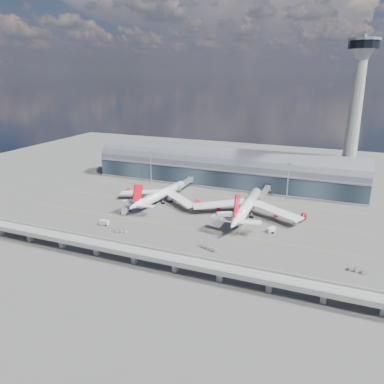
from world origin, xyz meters
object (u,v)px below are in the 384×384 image
at_px(floodlight_mast_left, 151,167).
at_px(control_tower, 354,120).
at_px(cargo_train_0, 121,231).
at_px(airliner_right, 247,207).
at_px(cargo_train_2, 358,270).
at_px(service_truck_2, 224,215).
at_px(service_truck_1, 104,223).
at_px(service_truck_3, 271,230).
at_px(airliner_left, 160,195).
at_px(service_truck_4, 240,203).
at_px(service_truck_5, 174,200).
at_px(floodlight_mast_right, 288,181).
at_px(cargo_train_1, 208,248).
at_px(service_truck_0, 125,210).

bearing_deg(floodlight_mast_left, control_tower, 11.72).
relative_size(floodlight_mast_left, cargo_train_0, 3.35).
bearing_deg(airliner_right, cargo_train_2, -39.13).
distance_m(airliner_right, service_truck_2, 14.15).
relative_size(control_tower, service_truck_2, 11.45).
distance_m(service_truck_1, service_truck_3, 91.33).
distance_m(airliner_left, cargo_train_0, 50.48).
height_order(airliner_right, service_truck_1, airliner_right).
bearing_deg(cargo_train_2, control_tower, -10.47).
height_order(service_truck_4, service_truck_5, service_truck_4).
height_order(floodlight_mast_left, cargo_train_0, floodlight_mast_left).
bearing_deg(cargo_train_2, service_truck_4, 33.50).
xyz_separation_m(airliner_left, cargo_train_2, (117.58, -47.72, -4.63)).
height_order(floodlight_mast_left, floodlight_mast_right, same).
height_order(floodlight_mast_left, airliner_left, floodlight_mast_left).
xyz_separation_m(service_truck_1, service_truck_2, (58.33, 36.20, 0.20)).
bearing_deg(airliner_right, cargo_train_1, -98.76).
relative_size(floodlight_mast_right, cargo_train_2, 3.33).
height_order(service_truck_0, cargo_train_1, service_truck_0).
height_order(service_truck_3, cargo_train_0, service_truck_3).
bearing_deg(service_truck_2, cargo_train_1, 158.56).
relative_size(service_truck_0, cargo_train_0, 1.08).
xyz_separation_m(service_truck_0, cargo_train_0, (13.12, -25.94, -0.82)).
distance_m(floodlight_mast_right, service_truck_4, 34.44).
xyz_separation_m(service_truck_0, service_truck_1, (-0.79, -20.83, -0.23)).
height_order(service_truck_4, cargo_train_0, service_truck_4).
relative_size(floodlight_mast_right, service_truck_2, 2.86).
relative_size(airliner_left, airliner_right, 0.89).
bearing_deg(control_tower, service_truck_3, -113.28).
distance_m(service_truck_1, service_truck_5, 54.04).
xyz_separation_m(airliner_right, service_truck_5, (-50.25, 7.03, -4.47)).
relative_size(control_tower, service_truck_4, 16.66).
relative_size(control_tower, airliner_right, 1.45).
distance_m(control_tower, floodlight_mast_left, 143.01).
relative_size(floodlight_mast_right, airliner_right, 0.36).
distance_m(floodlight_mast_left, cargo_train_2, 164.17).
xyz_separation_m(floodlight_mast_right, airliner_left, (-75.48, -33.49, -8.12)).
bearing_deg(service_truck_5, service_truck_3, -64.10).
bearing_deg(service_truck_1, cargo_train_1, -101.44).
xyz_separation_m(floodlight_mast_left, floodlight_mast_right, (100.00, 0.00, 0.00)).
relative_size(airliner_right, service_truck_4, 11.49).
height_order(floodlight_mast_right, service_truck_0, floodlight_mast_right).
height_order(control_tower, floodlight_mast_right, control_tower).
bearing_deg(control_tower, service_truck_2, -132.37).
bearing_deg(control_tower, airliner_left, -150.90).
bearing_deg(cargo_train_1, service_truck_3, -56.61).
height_order(service_truck_0, service_truck_4, service_truck_4).
bearing_deg(airliner_left, service_truck_2, -3.51).
bearing_deg(service_truck_5, cargo_train_2, -69.75).
xyz_separation_m(service_truck_1, service_truck_4, (61.74, 59.26, 0.20)).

